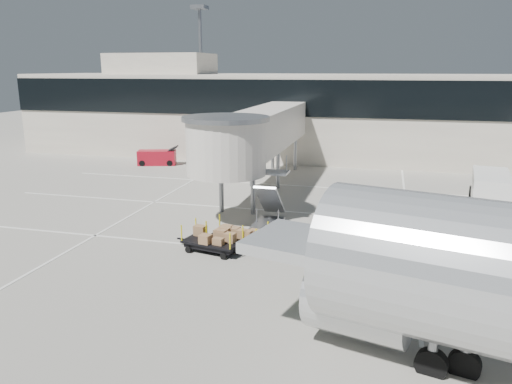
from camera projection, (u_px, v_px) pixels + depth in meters
ground at (272, 269)px, 21.88m from camera, size 140.00×140.00×0.00m
lane_markings at (295, 211)px, 30.80m from camera, size 40.00×30.00×0.02m
terminal at (337, 115)px, 49.08m from camera, size 64.00×12.11×15.20m
jet_bridge at (256, 134)px, 33.34m from camera, size 5.70×20.40×6.03m
baggage_tug at (396, 236)px, 24.25m from camera, size 2.63×1.68×1.72m
suitcase_cart at (367, 216)px, 27.91m from camera, size 3.69×1.96×1.42m
box_cart_near at (214, 242)px, 23.74m from camera, size 3.48×1.91×1.33m
box_cart_far at (236, 237)px, 24.26m from camera, size 3.57×1.97×1.37m
ground_worker at (312, 278)px, 18.57m from camera, size 0.79×0.61×1.93m
minivan at (491, 186)px, 32.07m from camera, size 2.92×5.60×2.03m
belt_loader at (157, 158)px, 45.35m from camera, size 3.83×2.29×1.73m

